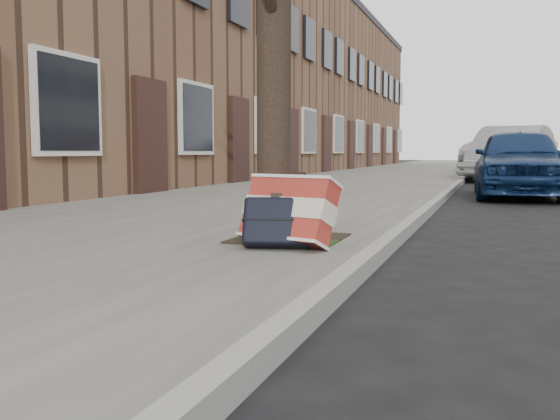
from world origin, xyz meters
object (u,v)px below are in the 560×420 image
(suitcase_red, at_px, (289,211))
(car_near_mid, at_px, (511,153))
(car_near_front, at_px, (518,162))
(suitcase_navy, at_px, (278,222))

(suitcase_red, bearing_deg, car_near_mid, 99.42)
(car_near_front, bearing_deg, suitcase_red, -105.80)
(suitcase_red, bearing_deg, suitcase_navy, -96.90)
(suitcase_red, distance_m, suitcase_navy, 0.14)
(suitcase_red, height_order, suitcase_navy, suitcase_red)
(suitcase_navy, distance_m, car_near_front, 8.14)
(suitcase_navy, relative_size, car_near_mid, 0.11)
(car_near_mid, bearing_deg, suitcase_navy, -83.34)
(suitcase_red, height_order, car_near_mid, car_near_mid)
(suitcase_red, relative_size, car_near_mid, 0.15)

